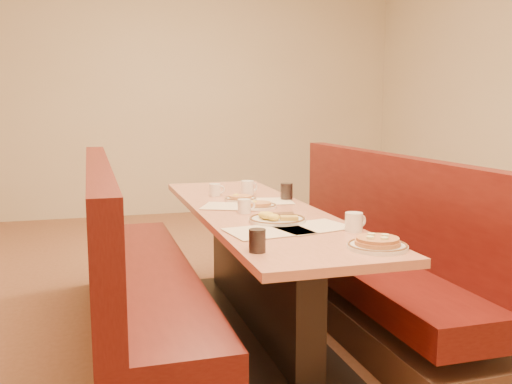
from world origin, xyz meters
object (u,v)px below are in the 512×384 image
object	(u,v)px
pancake_plate	(378,244)
coffee_mug_d	(215,190)
coffee_mug_c	(248,187)
soda_tumbler_mid	(287,192)
booth_left	(132,284)
booth_right	(368,264)
coffee_mug_a	(354,222)
coffee_mug_b	(245,206)
eggs_plate	(277,219)
diner_table	(257,271)
soda_tumbler_near	(257,241)

from	to	relation	value
pancake_plate	coffee_mug_d	size ratio (longest dim) A/B	2.37
coffee_mug_c	soda_tumbler_mid	size ratio (longest dim) A/B	1.15
booth_left	booth_right	size ratio (longest dim) A/B	1.00
coffee_mug_a	coffee_mug_b	size ratio (longest dim) A/B	1.13
eggs_plate	diner_table	bearing A→B (deg)	88.78
coffee_mug_d	soda_tumbler_mid	size ratio (longest dim) A/B	1.01
coffee_mug_a	coffee_mug_b	bearing A→B (deg)	104.94
coffee_mug_d	coffee_mug_c	bearing A→B (deg)	-4.82
booth_right	soda_tumbler_near	size ratio (longest dim) A/B	25.56
diner_table	booth_right	distance (m)	0.73
coffee_mug_d	soda_tumbler_mid	world-z (taller)	soda_tumbler_mid
booth_left	soda_tumbler_near	xyz separation A→B (m)	(0.45, -0.95, 0.44)
coffee_mug_d	eggs_plate	bearing A→B (deg)	-86.36
pancake_plate	eggs_plate	xyz separation A→B (m)	(-0.23, 0.65, -0.00)
diner_table	booth_right	bearing A→B (deg)	0.00
soda_tumbler_near	soda_tumbler_mid	bearing A→B (deg)	65.43
coffee_mug_a	booth_right	bearing A→B (deg)	40.08
diner_table	coffee_mug_c	size ratio (longest dim) A/B	20.03
diner_table	coffee_mug_d	distance (m)	0.71
booth_left	soda_tumbler_mid	size ratio (longest dim) A/B	23.03
diner_table	coffee_mug_b	bearing A→B (deg)	-135.58
diner_table	coffee_mug_b	distance (m)	0.44
booth_left	coffee_mug_d	world-z (taller)	booth_left
booth_right	coffee_mug_c	distance (m)	0.95
booth_left	eggs_plate	world-z (taller)	booth_left
booth_right	pancake_plate	distance (m)	1.23
diner_table	coffee_mug_c	bearing A→B (deg)	79.77
soda_tumbler_near	coffee_mug_d	bearing A→B (deg)	84.21
booth_right	coffee_mug_d	size ratio (longest dim) A/B	22.90
soda_tumbler_mid	eggs_plate	bearing A→B (deg)	-113.54
coffee_mug_b	eggs_plate	bearing A→B (deg)	-81.64
diner_table	coffee_mug_a	world-z (taller)	coffee_mug_a
eggs_plate	coffee_mug_d	bearing A→B (deg)	97.07
booth_right	pancake_plate	world-z (taller)	booth_right
pancake_plate	coffee_mug_a	xyz separation A→B (m)	(0.06, 0.34, 0.03)
diner_table	coffee_mug_c	xyz separation A→B (m)	(0.10, 0.55, 0.43)
coffee_mug_a	coffee_mug_c	bearing A→B (deg)	80.88
pancake_plate	soda_tumbler_near	distance (m)	0.51
booth_right	soda_tumbler_mid	size ratio (longest dim) A/B	23.03
pancake_plate	soda_tumbler_near	bearing A→B (deg)	170.19
coffee_mug_a	coffee_mug_d	world-z (taller)	coffee_mug_a
eggs_plate	coffee_mug_b	xyz separation A→B (m)	(-0.09, 0.29, 0.02)
diner_table	coffee_mug_a	distance (m)	0.87
pancake_plate	coffee_mug_d	world-z (taller)	coffee_mug_d
diner_table	coffee_mug_c	distance (m)	0.71
diner_table	soda_tumbler_near	world-z (taller)	soda_tumbler_near
booth_left	eggs_plate	xyz separation A→B (m)	(0.72, -0.39, 0.41)
booth_left	coffee_mug_a	size ratio (longest dim) A/B	20.91
eggs_plate	soda_tumbler_near	distance (m)	0.63
pancake_plate	coffee_mug_b	size ratio (longest dim) A/B	2.45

